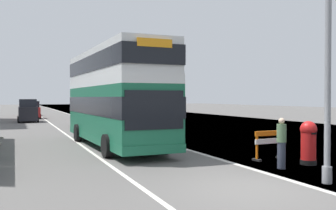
# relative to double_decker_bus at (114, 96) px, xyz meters

# --- Properties ---
(ground) EXTENTS (140.00, 280.00, 0.10)m
(ground) POSITION_rel_double_decker_bus_xyz_m (1.73, -10.31, -2.67)
(ground) COLOR #565451
(double_decker_bus) EXTENTS (3.14, 11.41, 4.94)m
(double_decker_bus) POSITION_rel_double_decker_bus_xyz_m (0.00, 0.00, 0.00)
(double_decker_bus) COLOR #196042
(double_decker_bus) RESTS_ON ground
(lamppost_foreground) EXTENTS (0.29, 0.70, 9.11)m
(lamppost_foreground) POSITION_rel_double_decker_bus_xyz_m (3.75, -10.65, 1.69)
(lamppost_foreground) COLOR gray
(lamppost_foreground) RESTS_ON ground
(red_pillar_postbox) EXTENTS (0.62, 0.62, 1.64)m
(red_pillar_postbox) POSITION_rel_double_decker_bus_xyz_m (5.52, -7.92, -1.73)
(red_pillar_postbox) COLOR black
(red_pillar_postbox) RESTS_ON ground
(roadworks_barrier) EXTENTS (1.45, 0.58, 1.18)m
(roadworks_barrier) POSITION_rel_double_decker_bus_xyz_m (4.81, -6.46, -1.90)
(roadworks_barrier) COLOR orange
(roadworks_barrier) RESTS_ON ground
(car_oncoming_near) EXTENTS (1.98, 3.81, 1.99)m
(car_oncoming_near) POSITION_rel_double_decker_bus_xyz_m (0.90, 14.21, -1.69)
(car_oncoming_near) COLOR black
(car_oncoming_near) RESTS_ON ground
(car_receding_mid) EXTENTS (2.02, 3.80, 2.37)m
(car_receding_mid) POSITION_rel_double_decker_bus_xyz_m (-3.48, 22.90, -1.52)
(car_receding_mid) COLOR black
(car_receding_mid) RESTS_ON ground
(car_receding_far) EXTENTS (2.02, 3.96, 2.10)m
(car_receding_far) POSITION_rel_double_decker_bus_xyz_m (-2.84, 29.62, -1.64)
(car_receding_far) COLOR maroon
(car_receding_far) RESTS_ON ground
(car_far_side) EXTENTS (1.97, 4.11, 2.15)m
(car_far_side) POSITION_rel_double_decker_bus_xyz_m (-2.78, 37.46, -1.62)
(car_far_side) COLOR maroon
(car_far_side) RESTS_ON ground
(pedestrian_at_kerb) EXTENTS (0.34, 0.34, 1.81)m
(pedestrian_at_kerb) POSITION_rel_double_decker_bus_xyz_m (4.02, -8.24, -1.71)
(pedestrian_at_kerb) COLOR #2D3342
(pedestrian_at_kerb) RESTS_ON ground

